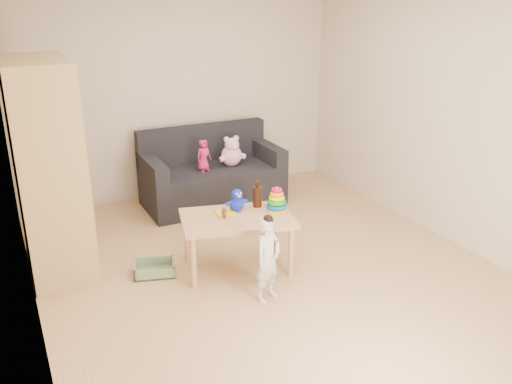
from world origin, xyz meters
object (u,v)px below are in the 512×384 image
wardrobe (48,169)px  sofa (213,185)px  toddler (268,260)px  play_table (238,243)px

wardrobe → sofa: 2.22m
toddler → sofa: bearing=55.6°
toddler → wardrobe: bearing=113.2°
wardrobe → play_table: bearing=-28.0°
sofa → toddler: bearing=-100.7°
wardrobe → toddler: wardrobe is taller
wardrobe → play_table: wardrobe is taller
play_table → toddler: 0.60m
sofa → play_table: 1.71m
wardrobe → sofa: bearing=24.5°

